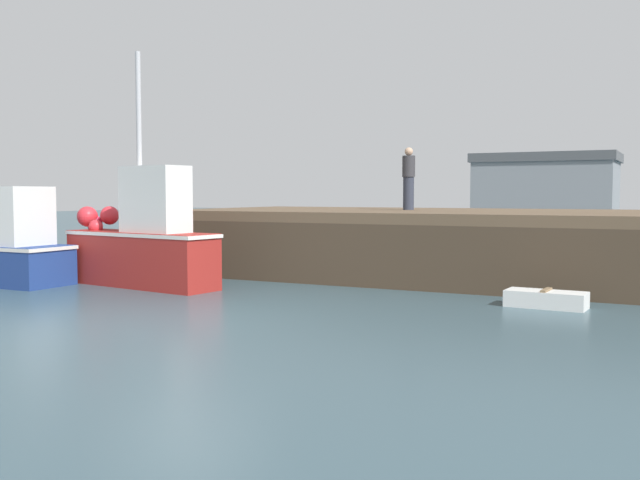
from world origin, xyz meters
TOP-DOWN VIEW (x-y plane):
  - ground at (0.00, 0.00)m, footprint 120.00×160.00m
  - pier at (1.86, 7.56)m, footprint 13.36×6.45m
  - fishing_boat_near_left at (-6.61, 1.76)m, footprint 3.62×1.44m
  - fishing_boat_near_right at (-3.40, 2.87)m, footprint 4.38×1.74m
  - rowboat at (5.37, 3.83)m, footprint 1.48×0.71m
  - dockworker at (1.05, 8.31)m, footprint 0.34×0.34m
  - warehouse at (0.70, 32.22)m, footprint 7.67×5.26m

SIDE VIEW (x-z plane):
  - ground at x=0.00m, z-range -0.10..0.00m
  - rowboat at x=5.37m, z-range -0.02..0.33m
  - fishing_boat_near_left at x=-6.61m, z-range -0.26..2.02m
  - fishing_boat_near_right at x=-3.40m, z-range -1.62..3.68m
  - pier at x=1.86m, z-range 0.55..2.23m
  - warehouse at x=0.70m, z-range 0.02..4.37m
  - dockworker at x=1.05m, z-range 1.69..3.35m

